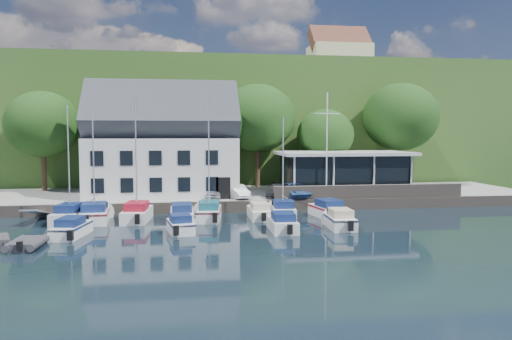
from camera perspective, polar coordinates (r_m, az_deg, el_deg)
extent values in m
plane|color=black|center=(33.58, 0.62, -7.81)|extent=(180.00, 180.00, 0.00)
cube|color=gray|center=(50.61, -2.54, -3.12)|extent=(60.00, 13.00, 1.00)
cube|color=#60554C|center=(44.22, -1.65, -4.21)|extent=(60.00, 0.30, 1.00)
cube|color=#294C1C|center=(94.56, -5.39, 4.89)|extent=(160.00, 75.00, 16.00)
cube|color=olive|center=(103.66, -1.19, 9.37)|extent=(50.00, 30.00, 0.30)
cube|color=#60554C|center=(47.39, 12.86, -2.40)|extent=(18.00, 0.50, 1.20)
imported|color=silver|center=(46.08, -4.85, -2.55)|extent=(1.68, 3.38, 1.11)
imported|color=silver|center=(46.13, -2.10, -2.46)|extent=(2.09, 3.89, 1.22)
imported|color=#333339|center=(46.82, 2.39, -2.37)|extent=(2.93, 4.44, 1.19)
imported|color=#2E558F|center=(46.83, 4.35, -2.25)|extent=(2.34, 4.35, 1.41)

